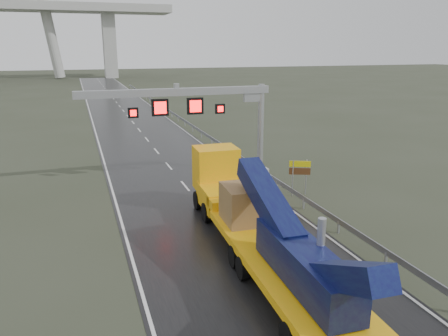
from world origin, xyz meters
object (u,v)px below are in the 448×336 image
object	(u,v)px
sign_gantry	(204,107)
heavy_haul_truck	(255,220)
striped_barrier	(256,166)
exit_sign_pair	(300,171)

from	to	relation	value
sign_gantry	heavy_haul_truck	xyz separation A→B (m)	(-1.45, -13.90, -3.77)
sign_gantry	striped_barrier	size ratio (longest dim) A/B	13.50
exit_sign_pair	striped_barrier	xyz separation A→B (m)	(-0.55, 6.35, -1.21)
exit_sign_pair	striped_barrier	bearing A→B (deg)	118.56
heavy_haul_truck	striped_barrier	bearing A→B (deg)	69.09
heavy_haul_truck	striped_barrier	distance (m)	15.04
exit_sign_pair	heavy_haul_truck	bearing A→B (deg)	-107.34
sign_gantry	exit_sign_pair	distance (m)	9.03
sign_gantry	exit_sign_pair	xyz separation A→B (m)	(5.00, -6.46, -3.85)
striped_barrier	heavy_haul_truck	bearing A→B (deg)	-103.39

